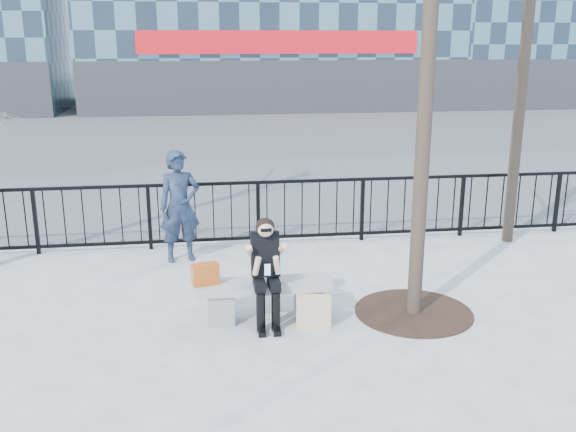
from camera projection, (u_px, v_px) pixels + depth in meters
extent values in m
plane|color=gray|center=(265.00, 318.00, 8.06)|extent=(120.00, 120.00, 0.00)
cube|color=#474747|center=(220.00, 138.00, 22.37)|extent=(60.00, 23.00, 0.01)
cube|color=black|center=(246.00, 183.00, 10.63)|extent=(14.00, 0.05, 0.05)
cube|color=black|center=(247.00, 238.00, 10.89)|extent=(14.00, 0.05, 0.05)
cube|color=#2D2D30|center=(280.00, 88.00, 29.08)|extent=(18.00, 0.08, 2.40)
cube|color=red|center=(280.00, 42.00, 28.49)|extent=(12.60, 0.12, 1.00)
cylinder|color=black|center=(431.00, 6.00, 7.21)|extent=(0.18, 0.18, 7.50)
cylinder|color=black|center=(527.00, 31.00, 10.20)|extent=(0.18, 0.18, 7.00)
cylinder|color=black|center=(413.00, 312.00, 8.21)|extent=(1.50, 1.50, 0.02)
cube|color=gray|center=(221.00, 306.00, 7.93)|extent=(0.32, 0.38, 0.40)
cube|color=gray|center=(309.00, 301.00, 8.08)|extent=(0.32, 0.38, 0.40)
cube|color=gray|center=(265.00, 285.00, 7.94)|extent=(1.65, 0.46, 0.09)
cube|color=#B84D16|center=(205.00, 274.00, 7.81)|extent=(0.35, 0.23, 0.27)
cube|color=beige|center=(314.00, 312.00, 7.77)|extent=(0.44, 0.21, 0.40)
imported|color=black|center=(180.00, 206.00, 9.94)|extent=(0.72, 0.56, 1.76)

